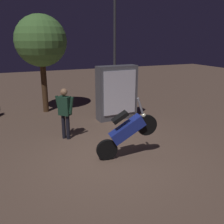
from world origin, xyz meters
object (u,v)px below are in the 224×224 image
(motorcycle_blue_foreground, at_px, (127,131))
(person_rider_beside, at_px, (65,109))
(kiosk_billboard, at_px, (117,93))
(streetlamp_near, at_px, (115,31))

(motorcycle_blue_foreground, relative_size, person_rider_beside, 1.02)
(person_rider_beside, relative_size, kiosk_billboard, 0.78)
(motorcycle_blue_foreground, height_order, person_rider_beside, same)
(streetlamp_near, height_order, kiosk_billboard, streetlamp_near)
(kiosk_billboard, bearing_deg, streetlamp_near, -115.65)
(person_rider_beside, relative_size, streetlamp_near, 0.29)
(motorcycle_blue_foreground, xyz_separation_m, person_rider_beside, (-1.19, 1.93, 0.22))
(streetlamp_near, bearing_deg, motorcycle_blue_foreground, -111.63)
(person_rider_beside, distance_m, kiosk_billboard, 2.67)
(motorcycle_blue_foreground, distance_m, streetlamp_near, 8.56)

